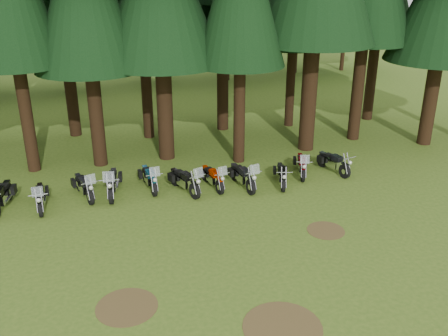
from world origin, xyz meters
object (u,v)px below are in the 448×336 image
at_px(motorcycle_0, 1,197).
at_px(motorcycle_3, 112,184).
at_px(motorcycle_7, 243,177).
at_px(motorcycle_10, 333,163).
at_px(motorcycle_1, 40,198).
at_px(motorcycle_2, 84,187).
at_px(motorcycle_6, 213,178).
at_px(motorcycle_4, 149,179).
at_px(motorcycle_8, 281,176).
at_px(motorcycle_5, 185,181).
at_px(motorcycle_9, 301,166).

height_order(motorcycle_0, motorcycle_3, motorcycle_0).
relative_size(motorcycle_7, motorcycle_10, 1.08).
relative_size(motorcycle_1, motorcycle_7, 0.93).
distance_m(motorcycle_2, motorcycle_6, 5.45).
relative_size(motorcycle_2, motorcycle_6, 1.04).
bearing_deg(motorcycle_0, motorcycle_6, 7.37).
xyz_separation_m(motorcycle_1, motorcycle_2, (1.71, 0.57, 0.01)).
height_order(motorcycle_1, motorcycle_6, motorcycle_1).
bearing_deg(motorcycle_4, motorcycle_10, -9.00).
distance_m(motorcycle_2, motorcycle_8, 8.50).
distance_m(motorcycle_0, motorcycle_6, 8.61).
relative_size(motorcycle_4, motorcycle_7, 0.97).
bearing_deg(motorcycle_10, motorcycle_2, 164.10).
relative_size(motorcycle_6, motorcycle_10, 1.00).
distance_m(motorcycle_5, motorcycle_9, 5.58).
relative_size(motorcycle_3, motorcycle_7, 1.05).
bearing_deg(motorcycle_1, motorcycle_0, 165.09).
bearing_deg(motorcycle_1, motorcycle_10, -1.60).
xyz_separation_m(motorcycle_2, motorcycle_3, (1.16, -0.06, 0.04)).
relative_size(motorcycle_1, motorcycle_5, 0.96).
bearing_deg(motorcycle_0, motorcycle_10, 8.64).
xyz_separation_m(motorcycle_6, motorcycle_9, (4.30, 0.26, 0.01)).
relative_size(motorcycle_1, motorcycle_2, 0.98).
bearing_deg(motorcycle_4, motorcycle_3, -179.38).
bearing_deg(motorcycle_2, motorcycle_5, -24.33).
height_order(motorcycle_5, motorcycle_9, motorcycle_5).
xyz_separation_m(motorcycle_3, motorcycle_6, (4.26, -0.41, -0.06)).
relative_size(motorcycle_5, motorcycle_9, 1.06).
bearing_deg(motorcycle_6, motorcycle_2, 164.66).
distance_m(motorcycle_0, motorcycle_5, 7.35).
distance_m(motorcycle_2, motorcycle_10, 11.31).
height_order(motorcycle_8, motorcycle_10, motorcycle_10).
bearing_deg(motorcycle_1, motorcycle_8, -5.09).
bearing_deg(motorcycle_5, motorcycle_0, 157.11).
bearing_deg(motorcycle_5, motorcycle_10, -17.68).
bearing_deg(motorcycle_3, motorcycle_1, -162.10).
xyz_separation_m(motorcycle_4, motorcycle_10, (8.56, -0.43, -0.02)).
bearing_deg(motorcycle_8, motorcycle_0, -168.17).
relative_size(motorcycle_0, motorcycle_4, 1.09).
relative_size(motorcycle_3, motorcycle_5, 1.07).
relative_size(motorcycle_0, motorcycle_10, 1.15).
bearing_deg(motorcycle_6, motorcycle_0, 168.14).
distance_m(motorcycle_3, motorcycle_4, 1.60).
height_order(motorcycle_1, motorcycle_2, motorcycle_2).
distance_m(motorcycle_6, motorcycle_8, 3.06).
distance_m(motorcycle_2, motorcycle_4, 2.75).
bearing_deg(motorcycle_8, motorcycle_9, 46.13).
xyz_separation_m(motorcycle_4, motorcycle_7, (3.95, -0.92, 0.02)).
relative_size(motorcycle_8, motorcycle_9, 0.94).
bearing_deg(motorcycle_7, motorcycle_2, 164.59).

